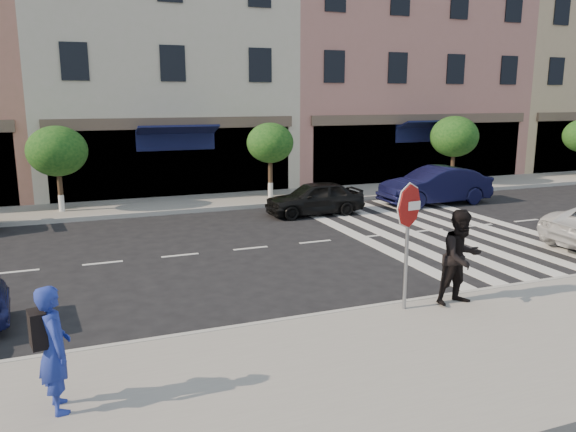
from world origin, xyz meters
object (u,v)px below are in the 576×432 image
object	(u,v)px
stop_sign	(409,218)
car_far_right	(435,186)
walker	(461,257)
car_far_mid	(314,198)
photographer	(54,349)

from	to	relation	value
stop_sign	car_far_right	distance (m)	12.29
walker	car_far_mid	xyz separation A→B (m)	(1.09, 9.60, -0.50)
photographer	car_far_mid	size ratio (longest dim) A/B	0.48
stop_sign	car_far_mid	bearing A→B (deg)	70.70
walker	car_far_right	xyz separation A→B (m)	(6.39, 9.74, -0.37)
stop_sign	car_far_right	xyz separation A→B (m)	(7.56, 9.61, -1.23)
photographer	car_far_right	size ratio (longest dim) A/B	0.38
walker	car_far_right	bearing A→B (deg)	52.41
walker	photographer	bearing A→B (deg)	-174.51
stop_sign	photographer	size ratio (longest dim) A/B	1.45
car_far_right	stop_sign	bearing A→B (deg)	-38.76
walker	car_far_right	distance (m)	11.65
photographer	car_far_right	world-z (taller)	photographer
photographer	car_far_mid	bearing A→B (deg)	-49.23
car_far_right	photographer	bearing A→B (deg)	-51.97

